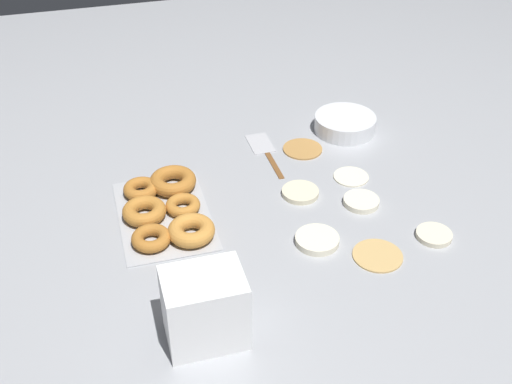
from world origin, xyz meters
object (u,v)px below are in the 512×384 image
(pancake_2, at_px, (351,176))
(spatula, at_px, (263,148))
(pancake_4, at_px, (434,235))
(donut_tray, at_px, (166,208))
(pancake_5, at_px, (303,148))
(pancake_6, at_px, (378,255))
(pancake_1, at_px, (361,201))
(pancake_0, at_px, (300,192))
(batter_bowl, at_px, (345,124))
(pancake_3, at_px, (319,240))
(container_stack, at_px, (205,308))

(pancake_2, relative_size, spatula, 0.39)
(pancake_4, height_order, donut_tray, donut_tray)
(donut_tray, xyz_separation_m, spatula, (-0.22, 0.30, -0.02))
(pancake_4, height_order, pancake_5, pancake_4)
(pancake_6, bearing_deg, pancake_1, 167.39)
(pancake_0, relative_size, batter_bowl, 0.53)
(pancake_2, distance_m, pancake_6, 0.30)
(pancake_3, xyz_separation_m, spatula, (-0.41, -0.01, -0.01))
(pancake_1, relative_size, pancake_6, 0.79)
(pancake_1, bearing_deg, pancake_4, 33.90)
(pancake_3, xyz_separation_m, pancake_6, (0.08, 0.11, -0.00))
(pancake_5, bearing_deg, pancake_4, 20.72)
(pancake_1, xyz_separation_m, donut_tray, (-0.09, -0.46, 0.01))
(pancake_2, xyz_separation_m, donut_tray, (0.02, -0.48, 0.01))
(donut_tray, distance_m, batter_bowl, 0.60)
(pancake_4, bearing_deg, container_stack, -75.39)
(donut_tray, bearing_deg, container_stack, 1.74)
(pancake_1, distance_m, spatula, 0.34)
(pancake_2, relative_size, container_stack, 0.60)
(batter_bowl, bearing_deg, pancake_0, -40.72)
(pancake_3, relative_size, donut_tray, 0.31)
(spatula, bearing_deg, pancake_5, -109.29)
(pancake_0, bearing_deg, pancake_4, 45.04)
(pancake_1, height_order, donut_tray, donut_tray)
(donut_tray, height_order, container_stack, container_stack)
(pancake_1, distance_m, pancake_4, 0.19)
(spatula, bearing_deg, pancake_2, -138.17)
(pancake_2, height_order, pancake_6, same)
(pancake_0, relative_size, pancake_6, 0.83)
(pancake_3, relative_size, batter_bowl, 0.57)
(pancake_2, relative_size, pancake_3, 0.91)
(pancake_3, height_order, pancake_6, pancake_3)
(pancake_4, bearing_deg, spatula, -150.31)
(pancake_2, distance_m, pancake_3, 0.27)
(donut_tray, bearing_deg, pancake_6, 56.88)
(pancake_5, relative_size, pancake_6, 0.98)
(pancake_5, distance_m, batter_bowl, 0.16)
(batter_bowl, bearing_deg, pancake_5, -66.73)
(pancake_5, height_order, container_stack, container_stack)
(spatula, bearing_deg, pancake_4, -150.87)
(pancake_1, bearing_deg, container_stack, -55.72)
(pancake_1, xyz_separation_m, pancake_4, (0.16, 0.11, -0.00))
(pancake_0, height_order, pancake_2, pancake_0)
(spatula, bearing_deg, pancake_1, -153.24)
(pancake_3, relative_size, pancake_4, 1.22)
(pancake_5, distance_m, pancake_6, 0.45)
(pancake_5, xyz_separation_m, container_stack, (0.57, -0.39, 0.07))
(batter_bowl, bearing_deg, pancake_4, 1.67)
(batter_bowl, bearing_deg, pancake_3, -28.80)
(pancake_5, bearing_deg, pancake_0, -20.79)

